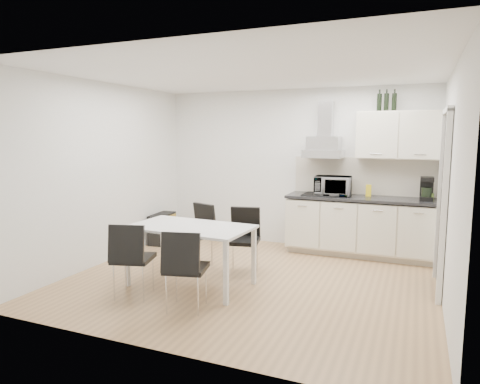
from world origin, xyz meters
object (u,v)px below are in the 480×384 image
(chair_far_left, at_px, (195,236))
(floor_speaker, at_px, (214,230))
(dining_table, at_px, (190,232))
(chair_near_left, at_px, (133,259))
(chair_near_right, at_px, (186,269))
(kitchenette, at_px, (364,202))
(guitar_amp, at_px, (162,228))
(chair_far_right, at_px, (243,242))

(chair_far_left, xyz_separation_m, floor_speaker, (-0.51, 1.65, -0.31))
(dining_table, bearing_deg, chair_far_left, 118.23)
(chair_near_left, distance_m, chair_near_right, 0.75)
(kitchenette, relative_size, dining_table, 1.66)
(chair_near_left, xyz_separation_m, guitar_amp, (-1.07, 2.25, -0.19))
(kitchenette, distance_m, dining_table, 2.83)
(dining_table, xyz_separation_m, chair_far_left, (-0.33, 0.70, -0.23))
(dining_table, xyz_separation_m, floor_speaker, (-0.83, 2.35, -0.54))
(chair_near_right, bearing_deg, floor_speaker, 97.63)
(chair_far_left, xyz_separation_m, guitar_amp, (-1.17, 0.97, -0.19))
(dining_table, xyz_separation_m, chair_near_left, (-0.42, -0.58, -0.23))
(guitar_amp, bearing_deg, dining_table, -54.06)
(chair_near_left, xyz_separation_m, chair_near_right, (0.74, -0.08, 0.00))
(kitchenette, distance_m, floor_speaker, 2.73)
(chair_near_left, height_order, floor_speaker, chair_near_left)
(dining_table, bearing_deg, chair_near_left, -122.85)
(chair_far_left, bearing_deg, chair_near_right, 134.60)
(chair_far_right, relative_size, guitar_amp, 1.40)
(chair_far_left, relative_size, floor_speaker, 3.33)
(floor_speaker, bearing_deg, dining_table, -84.81)
(kitchenette, bearing_deg, dining_table, -129.51)
(chair_near_right, height_order, floor_speaker, chair_near_right)
(chair_far_right, distance_m, guitar_amp, 2.18)
(chair_near_left, relative_size, floor_speaker, 3.33)
(chair_near_right, xyz_separation_m, floor_speaker, (-1.15, 3.01, -0.31))
(floor_speaker, bearing_deg, kitchenette, -17.96)
(chair_far_right, distance_m, chair_near_left, 1.50)
(kitchenette, xyz_separation_m, chair_far_right, (-1.37, -1.52, -0.39))
(dining_table, bearing_deg, chair_near_right, -61.14)
(kitchenette, xyz_separation_m, guitar_amp, (-3.30, -0.51, -0.58))
(kitchenette, distance_m, chair_far_left, 2.62)
(dining_table, xyz_separation_m, guitar_amp, (-1.50, 1.67, -0.42))
(kitchenette, xyz_separation_m, floor_speaker, (-2.63, 0.17, -0.70))
(chair_far_left, distance_m, chair_near_right, 1.51)
(kitchenette, bearing_deg, guitar_amp, -171.17)
(dining_table, bearing_deg, floor_speaker, 112.87)
(chair_far_left, bearing_deg, guitar_amp, -20.26)
(guitar_amp, bearing_deg, chair_near_left, -70.44)
(chair_near_left, relative_size, guitar_amp, 1.40)
(dining_table, height_order, guitar_amp, dining_table)
(dining_table, xyz_separation_m, chair_far_right, (0.43, 0.66, -0.23))
(chair_far_left, xyz_separation_m, chair_far_right, (0.75, -0.04, 0.00))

